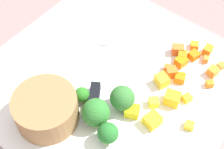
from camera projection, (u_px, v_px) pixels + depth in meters
ground_plane at (112, 82)px, 0.58m from camera, size 4.00×4.00×0.00m
cutting_board at (112, 80)px, 0.58m from camera, size 0.40×0.40×0.01m
prep_bowl at (46, 109)px, 0.51m from camera, size 0.10×0.10×0.05m
chef_knife at (100, 59)px, 0.59m from camera, size 0.20×0.30×0.02m
carrot_dice_0 at (171, 72)px, 0.57m from camera, size 0.02×0.02×0.02m
carrot_dice_1 at (194, 55)px, 0.60m from camera, size 0.02×0.02×0.01m
carrot_dice_2 at (221, 66)px, 0.58m from camera, size 0.01×0.02×0.01m
carrot_dice_3 at (210, 84)px, 0.56m from camera, size 0.02×0.02×0.01m
carrot_dice_4 at (182, 56)px, 0.59m from camera, size 0.02×0.02×0.02m
carrot_dice_5 at (181, 62)px, 0.59m from camera, size 0.02×0.02×0.02m
carrot_dice_6 at (194, 45)px, 0.61m from camera, size 0.02×0.02×0.01m
carrot_dice_7 at (206, 59)px, 0.59m from camera, size 0.01×0.01×0.01m
carrot_dice_8 at (208, 50)px, 0.60m from camera, size 0.01×0.02×0.02m
carrot_dice_9 at (213, 71)px, 0.57m from camera, size 0.02×0.02×0.02m
carrot_dice_10 at (180, 78)px, 0.57m from camera, size 0.02×0.02×0.01m
carrot_dice_11 at (167, 68)px, 0.58m from camera, size 0.01×0.02×0.01m
carrot_dice_12 at (178, 50)px, 0.60m from camera, size 0.03×0.02×0.02m
pepper_dice_0 at (162, 80)px, 0.56m from camera, size 0.03×0.03×0.02m
pepper_dice_1 at (172, 99)px, 0.54m from camera, size 0.03×0.03×0.02m
pepper_dice_2 at (152, 120)px, 0.52m from camera, size 0.03×0.03×0.02m
pepper_dice_3 at (132, 111)px, 0.53m from camera, size 0.03×0.03×0.02m
pepper_dice_4 at (154, 102)px, 0.54m from camera, size 0.02×0.02×0.01m
pepper_dice_5 at (188, 128)px, 0.51m from camera, size 0.02×0.02×0.01m
pepper_dice_6 at (187, 98)px, 0.54m from camera, size 0.02×0.02×0.01m
broccoli_floret_0 at (96, 113)px, 0.50m from camera, size 0.04×0.04×0.05m
broccoli_floret_1 at (108, 133)px, 0.49m from camera, size 0.03×0.03×0.04m
broccoli_floret_2 at (122, 98)px, 0.52m from camera, size 0.04×0.04×0.04m
broccoli_floret_3 at (82, 95)px, 0.54m from camera, size 0.02×0.02×0.03m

